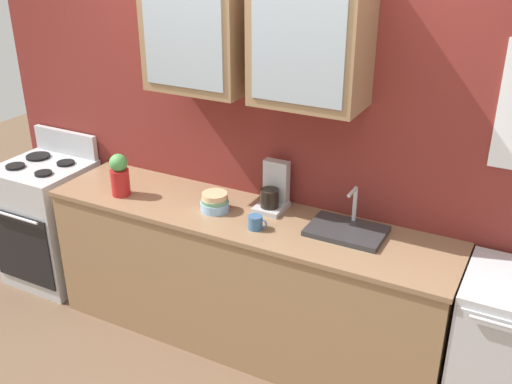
% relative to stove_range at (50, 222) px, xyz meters
% --- Properties ---
extents(ground_plane, '(10.00, 10.00, 0.00)m').
position_rel_stove_range_xyz_m(ground_plane, '(1.63, -0.00, -0.46)').
color(ground_plane, brown).
extents(back_wall_unit, '(4.04, 0.45, 2.74)m').
position_rel_stove_range_xyz_m(back_wall_unit, '(1.63, 0.30, 1.03)').
color(back_wall_unit, maroon).
rests_on(back_wall_unit, ground_plane).
extents(counter, '(2.52, 0.59, 0.90)m').
position_rel_stove_range_xyz_m(counter, '(1.63, -0.00, -0.01)').
color(counter, '#93704C').
rests_on(counter, ground_plane).
extents(stove_range, '(0.59, 0.60, 1.08)m').
position_rel_stove_range_xyz_m(stove_range, '(0.00, 0.00, 0.00)').
color(stove_range, silver).
rests_on(stove_range, ground_plane).
extents(sink_faucet, '(0.42, 0.29, 0.24)m').
position_rel_stove_range_xyz_m(sink_faucet, '(2.24, 0.08, 0.46)').
color(sink_faucet, '#2D2D30').
rests_on(sink_faucet, counter).
extents(bowl_stack, '(0.17, 0.17, 0.11)m').
position_rel_stove_range_xyz_m(bowl_stack, '(1.44, -0.02, 0.50)').
color(bowl_stack, '#8CB7E0').
rests_on(bowl_stack, counter).
extents(vase, '(0.12, 0.12, 0.27)m').
position_rel_stove_range_xyz_m(vase, '(0.81, -0.11, 0.58)').
color(vase, '#B21E1E').
rests_on(vase, counter).
extents(cup_near_sink, '(0.12, 0.08, 0.08)m').
position_rel_stove_range_xyz_m(cup_near_sink, '(1.77, -0.11, 0.48)').
color(cup_near_sink, '#38608C').
rests_on(cup_near_sink, counter).
extents(dishwasher, '(0.58, 0.57, 0.90)m').
position_rel_stove_range_xyz_m(dishwasher, '(3.19, -0.00, -0.01)').
color(dishwasher, silver).
rests_on(dishwasher, ground_plane).
extents(coffee_maker, '(0.17, 0.20, 0.29)m').
position_rel_stove_range_xyz_m(coffee_maker, '(1.74, 0.17, 0.55)').
color(coffee_maker, '#B7B7BC').
rests_on(coffee_maker, counter).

